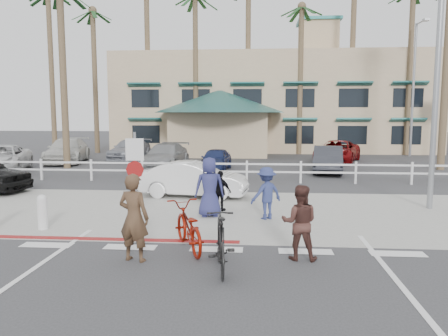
# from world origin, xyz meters

# --- Properties ---
(ground) EXTENTS (140.00, 140.00, 0.00)m
(ground) POSITION_xyz_m (0.00, 0.00, 0.00)
(ground) COLOR #333335
(bike_path) EXTENTS (12.00, 16.00, 0.01)m
(bike_path) POSITION_xyz_m (0.00, -2.00, 0.00)
(bike_path) COLOR #333335
(bike_path) RESTS_ON ground
(sidewalk_plaza) EXTENTS (22.00, 7.00, 0.01)m
(sidewalk_plaza) POSITION_xyz_m (0.00, 4.50, 0.01)
(sidewalk_plaza) COLOR gray
(sidewalk_plaza) RESTS_ON ground
(cross_street) EXTENTS (40.00, 5.00, 0.01)m
(cross_street) POSITION_xyz_m (0.00, 8.50, 0.00)
(cross_street) COLOR #333335
(cross_street) RESTS_ON ground
(parking_lot) EXTENTS (50.00, 16.00, 0.01)m
(parking_lot) POSITION_xyz_m (0.00, 18.00, 0.00)
(parking_lot) COLOR #333335
(parking_lot) RESTS_ON ground
(curb_red) EXTENTS (7.00, 0.25, 0.02)m
(curb_red) POSITION_xyz_m (-3.00, 1.20, 0.01)
(curb_red) COLOR maroon
(curb_red) RESTS_ON ground
(rail_fence) EXTENTS (29.40, 0.16, 1.00)m
(rail_fence) POSITION_xyz_m (0.50, 10.50, 0.50)
(rail_fence) COLOR silver
(rail_fence) RESTS_ON ground
(building) EXTENTS (28.00, 16.00, 11.30)m
(building) POSITION_xyz_m (2.00, 31.00, 5.65)
(building) COLOR #C9AF8A
(building) RESTS_ON ground
(sign_post) EXTENTS (0.50, 0.10, 2.90)m
(sign_post) POSITION_xyz_m (-2.30, 2.20, 1.45)
(sign_post) COLOR gray
(sign_post) RESTS_ON ground
(bollard_0) EXTENTS (0.26, 0.26, 0.95)m
(bollard_0) POSITION_xyz_m (-4.80, 2.00, 0.47)
(bollard_0) COLOR silver
(bollard_0) RESTS_ON ground
(streetlight_0) EXTENTS (0.60, 2.00, 9.00)m
(streetlight_0) POSITION_xyz_m (6.50, 5.50, 4.50)
(streetlight_0) COLOR gray
(streetlight_0) RESTS_ON ground
(streetlight_1) EXTENTS (0.60, 2.00, 9.50)m
(streetlight_1) POSITION_xyz_m (12.00, 24.00, 4.75)
(streetlight_1) COLOR gray
(streetlight_1) RESTS_ON ground
(palm_0) EXTENTS (4.00, 4.00, 15.00)m
(palm_0) POSITION_xyz_m (-16.00, 26.00, 7.50)
(palm_0) COLOR #153819
(palm_0) RESTS_ON ground
(palm_1) EXTENTS (4.00, 4.00, 13.00)m
(palm_1) POSITION_xyz_m (-12.00, 25.00, 6.50)
(palm_1) COLOR #153819
(palm_1) RESTS_ON ground
(palm_2) EXTENTS (4.00, 4.00, 16.00)m
(palm_2) POSITION_xyz_m (-8.00, 26.00, 8.00)
(palm_2) COLOR #153819
(palm_2) RESTS_ON ground
(palm_3) EXTENTS (4.00, 4.00, 14.00)m
(palm_3) POSITION_xyz_m (-4.00, 25.00, 7.00)
(palm_3) COLOR #153819
(palm_3) RESTS_ON ground
(palm_4) EXTENTS (4.00, 4.00, 15.00)m
(palm_4) POSITION_xyz_m (0.00, 26.00, 7.50)
(palm_4) COLOR #153819
(palm_4) RESTS_ON ground
(palm_5) EXTENTS (4.00, 4.00, 13.00)m
(palm_5) POSITION_xyz_m (4.00, 25.00, 6.50)
(palm_5) COLOR #153819
(palm_5) RESTS_ON ground
(palm_6) EXTENTS (4.00, 4.00, 17.00)m
(palm_6) POSITION_xyz_m (8.00, 26.00, 8.50)
(palm_6) COLOR #153819
(palm_6) RESTS_ON ground
(palm_7) EXTENTS (4.00, 4.00, 14.00)m
(palm_7) POSITION_xyz_m (12.00, 25.00, 7.00)
(palm_7) COLOR #153819
(palm_7) RESTS_ON ground
(palm_10) EXTENTS (4.00, 4.00, 12.00)m
(palm_10) POSITION_xyz_m (-10.00, 15.00, 6.00)
(palm_10) COLOR #153819
(palm_10) RESTS_ON ground
(palm_11) EXTENTS (4.00, 4.00, 14.00)m
(palm_11) POSITION_xyz_m (11.00, 16.00, 7.00)
(palm_11) COLOR #153819
(palm_11) RESTS_ON ground
(bike_red) EXTENTS (1.47, 2.16, 1.07)m
(bike_red) POSITION_xyz_m (-0.65, 0.57, 0.54)
(bike_red) COLOR #780F04
(bike_red) RESTS_ON ground
(rider_red) EXTENTS (0.77, 0.60, 1.86)m
(rider_red) POSITION_xyz_m (-1.64, -0.28, 0.93)
(rider_red) COLOR #4B3423
(rider_red) RESTS_ON ground
(bike_black) EXTENTS (0.79, 1.96, 1.14)m
(bike_black) POSITION_xyz_m (0.21, -0.65, 0.57)
(bike_black) COLOR black
(bike_black) RESTS_ON ground
(rider_black) EXTENTS (0.84, 0.69, 1.60)m
(rider_black) POSITION_xyz_m (1.81, 0.11, 0.80)
(rider_black) COLOR #462721
(rider_black) RESTS_ON ground
(pedestrian_a) EXTENTS (1.15, 1.01, 1.54)m
(pedestrian_a) POSITION_xyz_m (1.17, 3.65, 0.77)
(pedestrian_a) COLOR navy
(pedestrian_a) RESTS_ON ground
(pedestrian_child) EXTENTS (0.82, 0.61, 1.29)m
(pedestrian_child) POSITION_xyz_m (-0.27, 4.60, 0.65)
(pedestrian_child) COLOR black
(pedestrian_child) RESTS_ON ground
(pedestrian_b) EXTENTS (0.98, 0.74, 1.80)m
(pedestrian_b) POSITION_xyz_m (-0.52, 3.83, 0.90)
(pedestrian_b) COLOR navy
(pedestrian_b) RESTS_ON ground
(car_white_sedan) EXTENTS (4.13, 1.90, 1.31)m
(car_white_sedan) POSITION_xyz_m (-1.48, 6.96, 0.66)
(car_white_sedan) COLOR white
(car_white_sedan) RESTS_ON ground
(lot_car_0) EXTENTS (3.88, 5.70, 1.45)m
(lot_car_0) POSITION_xyz_m (-12.65, 12.88, 0.72)
(lot_car_0) COLOR silver
(lot_car_0) RESTS_ON ground
(lot_car_1) EXTENTS (2.28, 4.98, 1.41)m
(lot_car_1) POSITION_xyz_m (-4.34, 15.24, 0.71)
(lot_car_1) COLOR gray
(lot_car_1) RESTS_ON ground
(lot_car_2) EXTENTS (1.69, 3.66, 1.21)m
(lot_car_2) POSITION_xyz_m (-1.44, 14.74, 0.61)
(lot_car_2) COLOR #16214B
(lot_car_2) RESTS_ON ground
(lot_car_3) EXTENTS (2.08, 4.38, 1.39)m
(lot_car_3) POSITION_xyz_m (4.57, 14.30, 0.69)
(lot_car_3) COLOR #2E3037
(lot_car_3) RESTS_ON ground
(lot_car_4) EXTENTS (2.24, 4.82, 1.36)m
(lot_car_4) POSITION_xyz_m (-7.80, 19.94, 0.68)
(lot_car_4) COLOR gray
(lot_car_4) RESTS_ON ground
(lot_car_5) EXTENTS (3.91, 5.52, 1.40)m
(lot_car_5) POSITION_xyz_m (5.94, 19.48, 0.70)
(lot_car_5) COLOR #6F0809
(lot_car_5) RESTS_ON ground
(lot_car_6) EXTENTS (3.23, 5.65, 1.54)m
(lot_car_6) POSITION_xyz_m (-11.27, 17.90, 0.77)
(lot_car_6) COLOR beige
(lot_car_6) RESTS_ON ground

